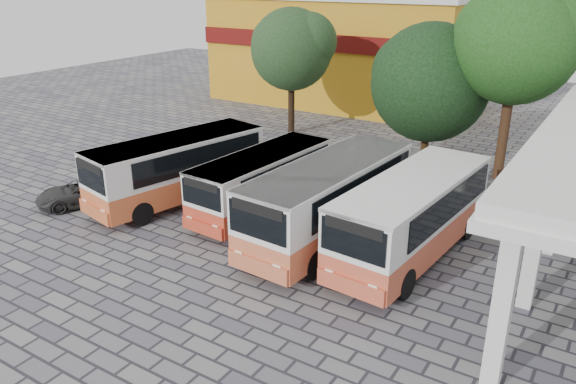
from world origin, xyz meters
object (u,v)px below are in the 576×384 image
Objects in this scene: bus_far_right at (412,213)px; parked_car at (83,192)px; bus_centre_right at (329,197)px; bus_centre_left at (262,179)px; bus_far_left at (177,165)px.

bus_far_right is 14.87m from parked_car.
bus_far_right is 2.16× the size of parked_car.
bus_centre_right is at bearing 43.48° from parked_car.
bus_centre_left is at bearing 55.66° from parked_car.
bus_centre_left is 0.85× the size of bus_centre_right.
bus_centre_right reaches higher than bus_far_right.
bus_far_right is at bearing 0.18° from bus_centre_left.
bus_centre_right is (3.77, -0.91, 0.28)m from bus_centre_left.
parked_car is (-7.51, -3.60, -0.99)m from bus_centre_left.
bus_far_left is at bearing 66.82° from parked_car.
bus_far_left is 2.17× the size of parked_car.
bus_centre_left is 1.88× the size of parked_car.
bus_centre_right is (7.78, 0.08, 0.10)m from bus_far_left.
bus_centre_left is 7.00m from bus_far_right.
bus_far_left reaches higher than parked_car.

